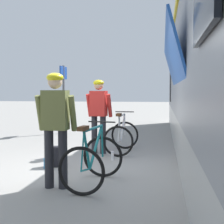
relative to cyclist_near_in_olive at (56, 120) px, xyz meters
name	(u,v)px	position (x,y,z in m)	size (l,w,h in m)	color
ground_plane	(83,171)	(0.15, 1.08, -1.05)	(80.00, 80.00, 0.00)	gray
cyclist_near_in_olive	(56,120)	(0.00, 0.00, 0.00)	(0.61, 0.31, 1.76)	#232328
cyclist_far_in_red	(99,110)	(0.10, 2.73, 0.00)	(0.64, 0.36, 1.76)	#232328
bicycle_near_teal	(93,160)	(0.53, 0.21, -0.65)	(0.82, 1.14, 0.99)	black
bicycle_far_white	(122,136)	(0.63, 2.91, -0.65)	(0.74, 1.09, 0.99)	black
backpack_on_platform	(56,156)	(-0.47, 1.30, -0.85)	(0.28, 0.18, 0.40)	black
water_bottle_near_the_bikes	(112,156)	(0.55, 2.03, -0.95)	(0.06, 0.06, 0.20)	silver
water_bottle_by_the_backpack	(45,163)	(-0.61, 1.10, -0.95)	(0.07, 0.07, 0.20)	#338CCC
platform_sign_post	(63,88)	(-1.87, 6.07, 0.57)	(0.08, 0.70, 2.40)	#595B60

